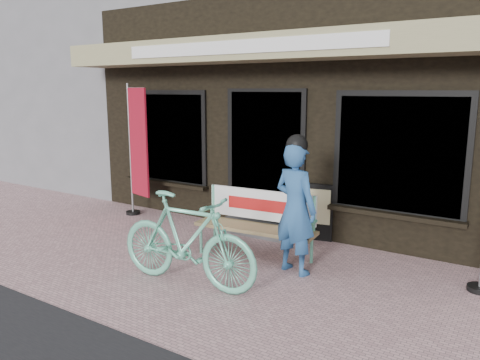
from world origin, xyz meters
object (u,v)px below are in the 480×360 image
Objects in this scene: person at (296,206)px; bicycle at (187,240)px; bench at (258,218)px; nobori_red at (137,149)px; menu_stand at (318,212)px.

person reaches higher than bicycle.
bench is 0.76m from person.
nobori_red reaches higher than bench.
bench is at bearing -123.06° from menu_stand.
person is 0.95× the size of bicycle.
bench is 0.72× the size of nobori_red.
nobori_red is (-3.38, 0.82, 0.36)m from person.
bicycle reaches higher than bench.
bench is 1.25m from bicycle.
bicycle is at bearing -103.39° from bench.
nobori_red is (-2.54, 1.82, 0.65)m from bicycle.
nobori_red is at bearing 50.38° from bicycle.
person is at bearing 0.65° from nobori_red.
bench is 0.93× the size of bicycle.
nobori_red reaches higher than person.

